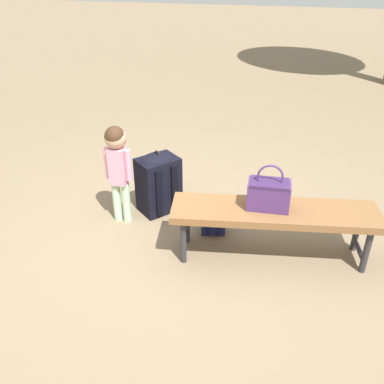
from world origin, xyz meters
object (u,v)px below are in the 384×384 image
Objects in this scene: backpack_small at (214,215)px; child_standing at (118,160)px; park_bench at (274,215)px; backpack_large at (158,181)px; handbag at (269,193)px.

child_standing is at bearing 2.84° from backpack_small.
park_bench is 1.20m from backpack_large.
child_standing is at bearing -7.32° from handbag.
child_standing is 0.96m from backpack_small.
park_bench is 4.71× the size of backpack_small.
backpack_small is (-0.59, 0.23, -0.13)m from backpack_large.
handbag is 0.59× the size of backpack_large.
child_standing is at bearing -7.18° from park_bench.
backpack_small is (0.53, -0.22, -0.22)m from park_bench.
handbag is (0.06, -0.00, 0.18)m from park_bench.
child_standing is 2.65× the size of backpack_small.
backpack_large is 1.77× the size of backpack_small.
backpack_small is (0.46, -0.21, -0.40)m from handbag.
park_bench is at bearing 158.11° from backpack_large.
backpack_small is at bearing 158.44° from backpack_large.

